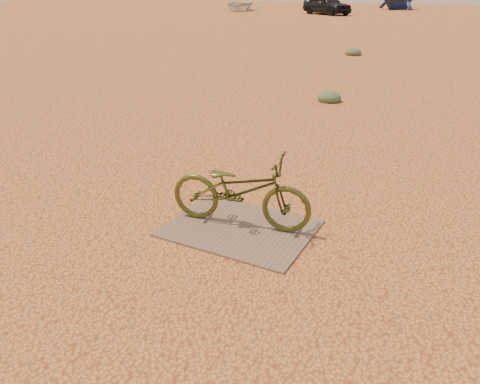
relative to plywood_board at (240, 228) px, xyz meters
The scene contains 7 objects.
ground 0.38m from the plywood_board, 49.55° to the left, with size 120.00×120.00×0.00m, color #D18B4A.
plywood_board is the anchor object (origin of this frame).
bicycle 0.44m from the plywood_board, 116.08° to the left, with size 0.56×1.61×0.85m, color #444A1B.
car 37.55m from the plywood_board, 106.94° to the left, with size 1.84×4.56×1.55m, color black.
boat_near_left 42.66m from the plywood_board, 118.05° to the left, with size 3.58×5.01×1.04m, color silver.
kale_a 6.49m from the plywood_board, 99.29° to the left, with size 0.55×0.55×0.30m, color #4E623F.
kale_c 14.23m from the plywood_board, 100.48° to the left, with size 0.60×0.60×0.33m, color #4E623F.
Camera 1 is at (1.93, -4.39, 2.56)m, focal length 35.00 mm.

